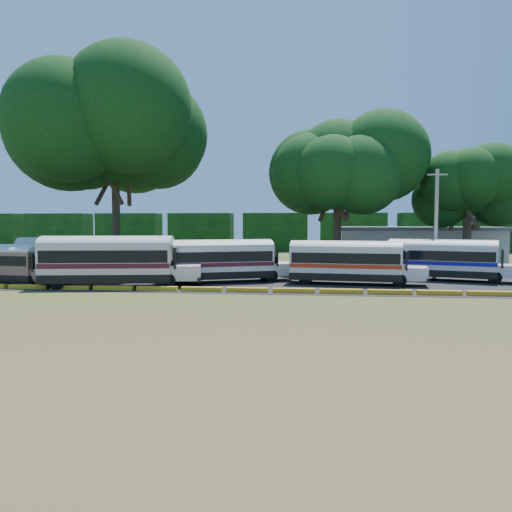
# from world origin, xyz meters

# --- Properties ---
(ground) EXTENTS (160.00, 160.00, 0.00)m
(ground) POSITION_xyz_m (0.00, 0.00, 0.00)
(ground) COLOR #3E4C19
(ground) RESTS_ON ground
(asphalt_strip) EXTENTS (64.00, 24.00, 0.02)m
(asphalt_strip) POSITION_xyz_m (1.00, 12.00, 0.01)
(asphalt_strip) COLOR black
(asphalt_strip) RESTS_ON ground
(curb) EXTENTS (53.70, 0.45, 0.30)m
(curb) POSITION_xyz_m (-0.00, 1.00, 0.15)
(curb) COLOR gold
(curb) RESTS_ON ground
(terminal_building) EXTENTS (19.00, 9.00, 4.00)m
(terminal_building) POSITION_xyz_m (18.00, 30.00, 2.03)
(terminal_building) COLOR silver
(terminal_building) RESTS_ON ground
(treeline_backdrop) EXTENTS (130.00, 4.00, 6.00)m
(treeline_backdrop) POSITION_xyz_m (0.00, 48.00, 3.00)
(treeline_backdrop) COLOR black
(treeline_backdrop) RESTS_ON ground
(bus_red) EXTENTS (10.31, 4.73, 3.29)m
(bus_red) POSITION_xyz_m (-13.95, 8.64, 1.89)
(bus_red) COLOR black
(bus_red) RESTS_ON ground
(bus_cream_west) EXTENTS (11.20, 4.45, 3.58)m
(bus_cream_west) POSITION_xyz_m (-8.21, 2.48, 2.03)
(bus_cream_west) COLOR black
(bus_cream_west) RESTS_ON ground
(bus_cream_east) EXTENTS (10.03, 5.94, 3.24)m
(bus_cream_east) POSITION_xyz_m (-1.12, 6.05, 1.83)
(bus_cream_east) COLOR black
(bus_cream_east) RESTS_ON ground
(bus_white_red) EXTENTS (9.91, 3.52, 3.19)m
(bus_white_red) POSITION_xyz_m (8.28, 5.93, 1.80)
(bus_white_red) COLOR black
(bus_white_red) RESTS_ON ground
(bus_white_blue) EXTENTS (9.97, 5.32, 3.20)m
(bus_white_blue) POSITION_xyz_m (15.87, 9.23, 1.81)
(bus_white_blue) COLOR black
(bus_white_blue) RESTS_ON ground
(tree_west) EXTENTS (15.59, 15.59, 19.56)m
(tree_west) POSITION_xyz_m (-13.99, 17.79, 13.82)
(tree_west) COLOR #38281C
(tree_west) RESTS_ON ground
(tree_center) EXTENTS (11.45, 11.45, 14.59)m
(tree_center) POSITION_xyz_m (8.13, 19.34, 10.36)
(tree_center) COLOR #38281C
(tree_center) RESTS_ON ground
(tree_east) EXTENTS (9.02, 9.02, 11.88)m
(tree_east) POSITION_xyz_m (21.13, 21.36, 8.52)
(tree_east) COLOR #38281C
(tree_east) RESTS_ON ground
(utility_pole) EXTENTS (1.60, 0.30, 8.84)m
(utility_pole) POSITION_xyz_m (15.73, 11.52, 4.53)
(utility_pole) COLOR gray
(utility_pole) RESTS_ON ground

